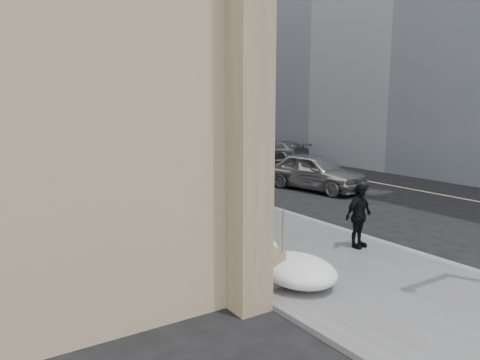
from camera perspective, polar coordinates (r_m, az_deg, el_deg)
name	(u,v)px	position (r m, az deg, el deg)	size (l,w,h in m)	color
ground	(288,252)	(12.82, 5.90, -8.76)	(140.00, 140.00, 0.00)	black
sidewalk	(146,191)	(21.26, -11.35, -1.31)	(5.00, 80.00, 0.12)	#4F4F52
curb	(198,185)	(22.35, -5.12, -0.62)	(0.24, 80.00, 0.12)	slate
lane_line	(321,172)	(26.92, 9.82, 0.92)	(0.15, 70.00, 0.01)	#BFB78C
far_podium	(382,134)	(30.33, 16.89, 5.41)	(2.00, 80.00, 4.00)	#78664D
bg_building_mid	(27,24)	(71.08, -24.57, 16.90)	(30.00, 12.00, 28.00)	slate
streetlight_mid	(163,90)	(25.64, -9.34, 10.76)	(1.71, 0.24, 8.00)	#2D2D30
streetlight_far	(70,94)	(44.65, -20.03, 9.81)	(1.71, 0.24, 8.00)	#2D2D30
traffic_signal	(105,101)	(32.89, -16.16, 9.24)	(4.10, 0.22, 6.00)	#2D2D30
snow_bank	(130,192)	(18.95, -13.23, -1.45)	(1.70, 18.10, 0.76)	silver
mounted_horse_left	(193,199)	(13.70, -5.79, -2.28)	(1.37, 2.56, 2.70)	#492416
mounted_horse_right	(226,174)	(18.25, -1.76, 0.70)	(1.84, 1.99, 2.61)	#3F2712
pedestrian	(359,216)	(12.97, 14.26, -4.25)	(1.02, 0.43, 1.74)	black
car_silver	(315,172)	(21.58, 9.18, 1.01)	(1.97, 4.90, 1.67)	gray
car_grey	(280,151)	(31.86, 4.94, 3.57)	(1.87, 4.61, 1.34)	slate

